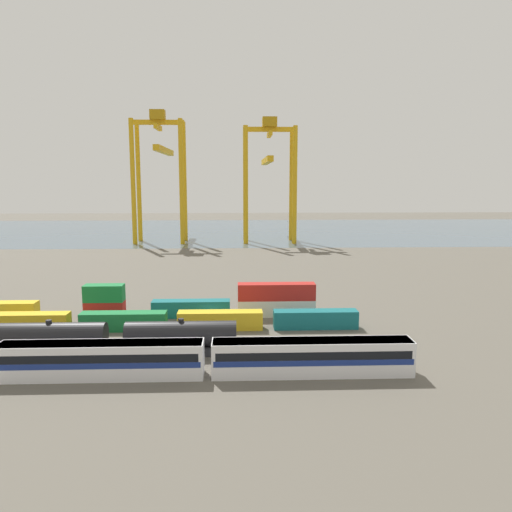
# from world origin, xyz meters

# --- Properties ---
(ground_plane) EXTENTS (420.00, 420.00, 0.00)m
(ground_plane) POSITION_xyz_m (0.00, 40.00, 0.00)
(ground_plane) COLOR #5B564C
(harbour_water) EXTENTS (400.00, 110.00, 0.01)m
(harbour_water) POSITION_xyz_m (0.00, 137.21, 0.00)
(harbour_water) COLOR #475B6B
(harbour_water) RESTS_ON ground_plane
(passenger_train) EXTENTS (44.87, 3.14, 3.90)m
(passenger_train) POSITION_xyz_m (0.78, -20.78, 2.14)
(passenger_train) COLOR silver
(passenger_train) RESTS_ON ground_plane
(freight_tank_row) EXTENTS (45.26, 3.04, 4.50)m
(freight_tank_row) POSITION_xyz_m (-18.73, -13.72, 2.15)
(freight_tank_row) COLOR #232326
(freight_tank_row) RESTS_ON ground_plane
(shipping_container_0) EXTENTS (12.10, 2.44, 2.60)m
(shipping_container_0) POSITION_xyz_m (-25.88, -3.42, 1.30)
(shipping_container_0) COLOR gold
(shipping_container_0) RESTS_ON ground_plane
(shipping_container_1) EXTENTS (12.10, 2.44, 2.60)m
(shipping_container_1) POSITION_xyz_m (-12.15, -3.42, 1.30)
(shipping_container_1) COLOR #197538
(shipping_container_1) RESTS_ON ground_plane
(shipping_container_2) EXTENTS (12.10, 2.44, 2.60)m
(shipping_container_2) POSITION_xyz_m (1.58, -3.42, 1.30)
(shipping_container_2) COLOR gold
(shipping_container_2) RESTS_ON ground_plane
(shipping_container_3) EXTENTS (12.10, 2.44, 2.60)m
(shipping_container_3) POSITION_xyz_m (15.31, -3.42, 1.30)
(shipping_container_3) COLOR #146066
(shipping_container_3) RESTS_ON ground_plane
(shipping_container_4) EXTENTS (6.04, 2.44, 2.60)m
(shipping_container_4) POSITION_xyz_m (-29.93, 3.34, 1.30)
(shipping_container_4) COLOR gold
(shipping_container_4) RESTS_ON ground_plane
(shipping_container_5) EXTENTS (6.04, 2.44, 2.60)m
(shipping_container_5) POSITION_xyz_m (-16.56, 3.34, 1.30)
(shipping_container_5) COLOR #AD211C
(shipping_container_5) RESTS_ON ground_plane
(shipping_container_6) EXTENTS (6.04, 2.44, 2.60)m
(shipping_container_6) POSITION_xyz_m (-16.56, 3.34, 3.90)
(shipping_container_6) COLOR #197538
(shipping_container_6) RESTS_ON shipping_container_5
(shipping_container_7) EXTENTS (12.10, 2.44, 2.60)m
(shipping_container_7) POSITION_xyz_m (-3.19, 3.34, 1.30)
(shipping_container_7) COLOR #146066
(shipping_container_7) RESTS_ON ground_plane
(shipping_container_8) EXTENTS (12.10, 2.44, 2.60)m
(shipping_container_8) POSITION_xyz_m (10.17, 3.34, 1.30)
(shipping_container_8) COLOR silver
(shipping_container_8) RESTS_ON ground_plane
(shipping_container_9) EXTENTS (12.10, 2.44, 2.60)m
(shipping_container_9) POSITION_xyz_m (10.17, 3.34, 3.90)
(shipping_container_9) COLOR #AD211C
(shipping_container_9) RESTS_ON shipping_container_8
(gantry_crane_west) EXTENTS (17.38, 38.09, 44.02)m
(gantry_crane_west) POSITION_xyz_m (-21.95, 101.47, 26.84)
(gantry_crane_west) COLOR gold
(gantry_crane_west) RESTS_ON ground_plane
(gantry_crane_central) EXTENTS (17.82, 40.82, 41.88)m
(gantry_crane_central) POSITION_xyz_m (15.16, 101.98, 25.26)
(gantry_crane_central) COLOR gold
(gantry_crane_central) RESTS_ON ground_plane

